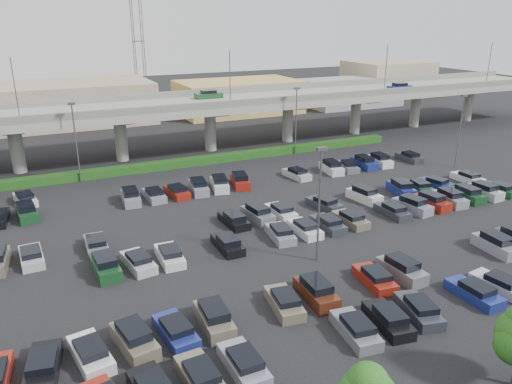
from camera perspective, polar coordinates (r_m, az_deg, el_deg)
ground at (r=51.03m, az=2.18°, el=-4.07°), size 280.00×280.00×0.00m
overpass at (r=77.65m, az=-8.98°, el=9.32°), size 150.00×13.00×15.80m
hedge at (r=72.64m, az=-6.95°, el=3.51°), size 66.00×1.60×1.10m
tree_row at (r=31.81m, az=26.97°, el=-14.98°), size 65.07×3.66×5.94m
parked_cars at (r=47.88m, az=3.97°, el=-4.94°), size 63.11×41.69×1.67m
light_poles at (r=48.94m, az=-3.10°, el=2.66°), size 66.90×48.38×10.30m
distant_buildings at (r=109.98m, az=-7.10°, el=10.67°), size 138.00×24.00×9.00m
comm_tower at (r=118.33m, az=-13.34°, el=16.72°), size 2.40×2.40×30.00m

